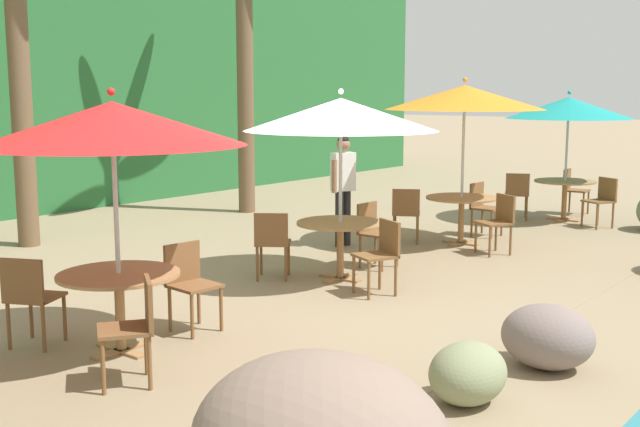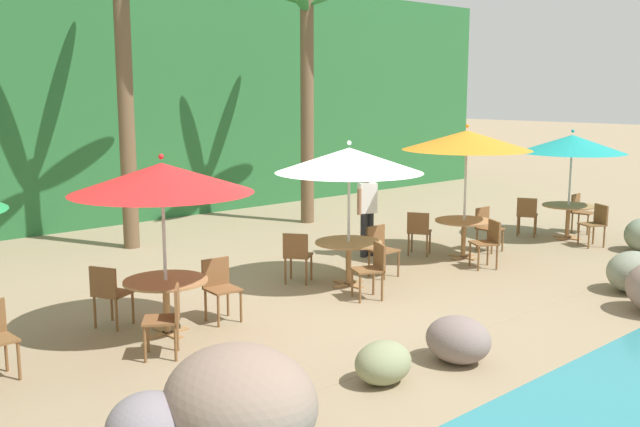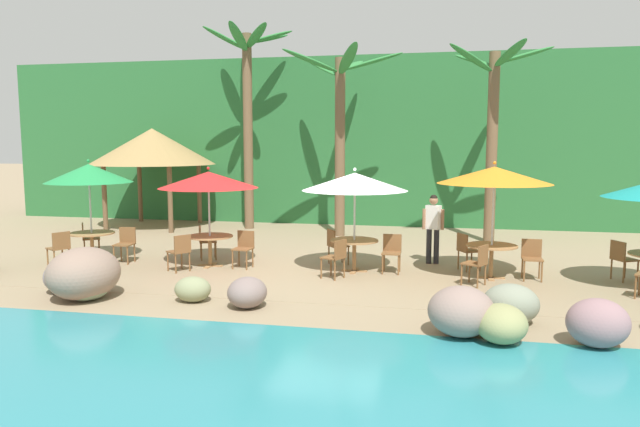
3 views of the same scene
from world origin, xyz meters
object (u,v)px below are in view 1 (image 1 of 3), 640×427
object	(u,v)px
dining_table_white	(340,232)
chair_teal_seaward	(572,188)
chair_orange_seaward	(482,205)
chair_white_left	(382,251)
waiter_in_white	(343,182)
chair_orange_inland	(406,211)
dining_table_teal	(565,187)
dining_table_red	(119,287)
chair_red_left	(136,323)
chair_white_inland	(272,240)
umbrella_orange	(465,98)
dining_table_orange	(462,205)
chair_white_seaward	(373,230)
umbrella_white	(341,115)
umbrella_teal	(569,108)
chair_red_inland	(30,295)
chair_red_seaward	(189,280)
chair_orange_left	(499,219)
palm_tree_third	(244,15)
chair_teal_left	(602,198)
chair_teal_inland	(517,192)
umbrella_red	(112,124)

from	to	relation	value
dining_table_white	chair_teal_seaward	size ratio (longest dim) A/B	1.26
chair_orange_seaward	chair_teal_seaward	world-z (taller)	same
chair_white_left	waiter_in_white	size ratio (longest dim) A/B	0.51
chair_orange_inland	dining_table_teal	size ratio (longest dim) A/B	0.79
dining_table_red	chair_white_left	size ratio (longest dim) A/B	1.26
dining_table_red	chair_red_left	bearing A→B (deg)	-118.96
dining_table_white	chair_orange_seaward	xyz separation A→B (m)	(3.88, 0.00, -0.10)
chair_white_left	chair_white_inland	bearing A→B (deg)	101.09
umbrella_orange	chair_teal_seaward	distance (m)	4.38
waiter_in_white	chair_orange_inland	bearing A→B (deg)	-40.09
chair_white_inland	dining_table_orange	distance (m)	3.66
umbrella_orange	chair_teal_seaward	size ratio (longest dim) A/B	2.94
dining_table_teal	chair_orange_inland	bearing A→B (deg)	163.47
waiter_in_white	chair_white_seaward	bearing A→B (deg)	-127.30
chair_orange_inland	umbrella_white	bearing A→B (deg)	-166.23
chair_white_seaward	dining_table_orange	size ratio (longest dim) A/B	0.79
chair_white_seaward	umbrella_teal	size ratio (longest dim) A/B	0.37
chair_red_left	chair_orange_seaward	size ratio (longest dim) A/B	1.00
dining_table_red	umbrella_white	world-z (taller)	umbrella_white
chair_red_inland	chair_teal_seaward	bearing A→B (deg)	-4.78
chair_red_left	waiter_in_white	size ratio (longest dim) A/B	0.51
chair_red_seaward	chair_orange_left	xyz separation A→B (m)	(5.32, -0.76, 0.00)
chair_white_seaward	chair_orange_seaward	size ratio (longest dim) A/B	1.00
palm_tree_third	waiter_in_white	size ratio (longest dim) A/B	3.38
dining_table_white	chair_red_left	bearing A→B (deg)	-167.53
chair_white_left	chair_teal_seaward	world-z (taller)	same
umbrella_white	chair_orange_inland	xyz separation A→B (m)	(2.52, 0.62, -1.56)
chair_white_seaward	chair_teal_left	size ratio (longest dim) A/B	1.00
chair_orange_left	dining_table_teal	bearing A→B (deg)	6.27
umbrella_white	chair_red_left	bearing A→B (deg)	-167.53
chair_red_seaward	dining_table_orange	size ratio (longest dim) A/B	0.79
dining_table_white	chair_white_left	xyz separation A→B (m)	(-0.28, -0.81, -0.10)
chair_white_inland	dining_table_orange	bearing A→B (deg)	-11.28
chair_white_seaward	chair_orange_inland	world-z (taller)	same
dining_table_red	dining_table_teal	distance (m)	9.69
chair_teal_inland	chair_white_seaward	bearing A→B (deg)	-178.10
chair_white_left	chair_orange_seaward	bearing A→B (deg)	11.07
umbrella_red	chair_red_left	distance (m)	1.78
chair_teal_seaward	chair_orange_inland	bearing A→B (deg)	168.50
chair_red_seaward	chair_white_seaward	distance (m)	3.48
umbrella_red	chair_teal_inland	distance (m)	9.36
chair_orange_left	palm_tree_third	distance (m)	6.60
umbrella_red	chair_teal_seaward	distance (m)	10.63
dining_table_red	chair_teal_seaward	world-z (taller)	chair_teal_seaward
chair_red_left	chair_white_seaward	xyz separation A→B (m)	(4.74, 0.94, 0.00)
dining_table_white	chair_orange_left	distance (m)	2.83
chair_red_left	chair_teal_seaward	distance (m)	10.95
dining_table_white	chair_orange_seaward	world-z (taller)	chair_orange_seaward
umbrella_teal	dining_table_teal	xyz separation A→B (m)	(0.00, 0.00, -1.44)
dining_table_red	chair_white_inland	distance (m)	3.01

